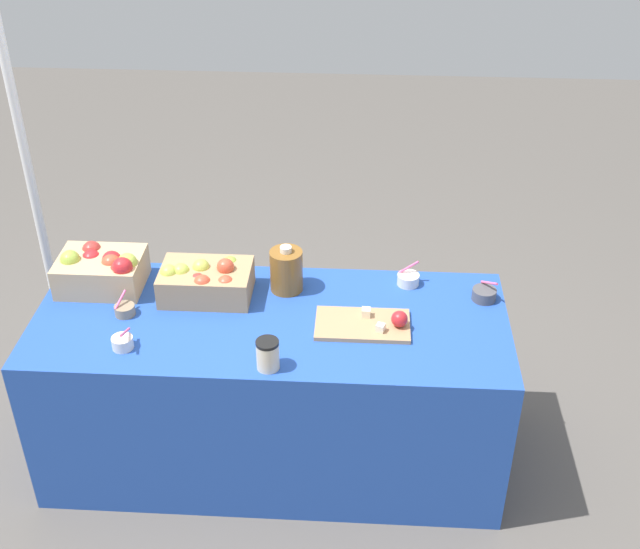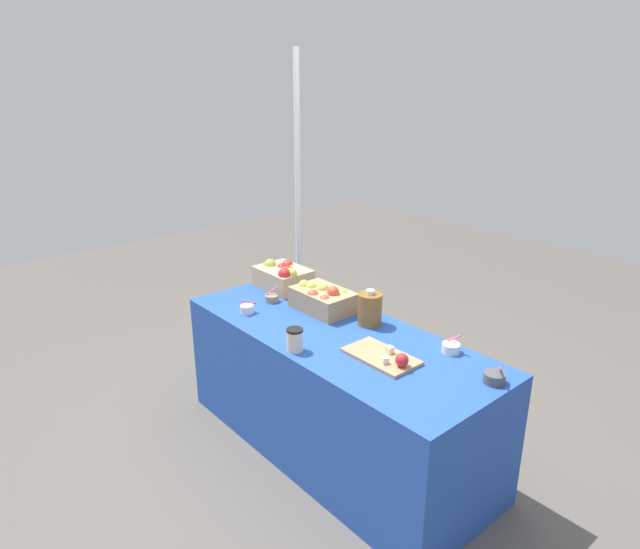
# 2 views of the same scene
# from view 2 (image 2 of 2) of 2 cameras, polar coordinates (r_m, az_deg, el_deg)

# --- Properties ---
(ground_plane) EXTENTS (10.00, 10.00, 0.00)m
(ground_plane) POSITION_cam_2_polar(r_m,az_deg,el_deg) (3.40, 1.56, -17.32)
(ground_plane) COLOR #56514C
(table) EXTENTS (1.90, 0.76, 0.74)m
(table) POSITION_cam_2_polar(r_m,az_deg,el_deg) (3.19, 1.62, -11.99)
(table) COLOR #234CAD
(table) RESTS_ON ground_plane
(apple_crate_left) EXTENTS (0.35, 0.26, 0.19)m
(apple_crate_left) POSITION_cam_2_polar(r_m,az_deg,el_deg) (3.61, -3.82, -0.19)
(apple_crate_left) COLOR tan
(apple_crate_left) RESTS_ON table
(apple_crate_middle) EXTENTS (0.37, 0.24, 0.17)m
(apple_crate_middle) POSITION_cam_2_polar(r_m,az_deg,el_deg) (3.27, 0.26, -2.52)
(apple_crate_middle) COLOR tan
(apple_crate_middle) RESTS_ON table
(cutting_board_front) EXTENTS (0.37, 0.21, 0.08)m
(cutting_board_front) POSITION_cam_2_polar(r_m,az_deg,el_deg) (2.74, 6.71, -8.50)
(cutting_board_front) COLOR tan
(cutting_board_front) RESTS_ON table
(sample_bowl_near) EXTENTS (0.08, 0.10, 0.10)m
(sample_bowl_near) POSITION_cam_2_polar(r_m,az_deg,el_deg) (3.27, -7.58, -3.57)
(sample_bowl_near) COLOR silver
(sample_bowl_near) RESTS_ON table
(sample_bowl_mid) EXTENTS (0.09, 0.09, 0.11)m
(sample_bowl_mid) POSITION_cam_2_polar(r_m,az_deg,el_deg) (2.87, 13.46, -7.42)
(sample_bowl_mid) COLOR silver
(sample_bowl_mid) RESTS_ON table
(sample_bowl_far) EXTENTS (0.08, 0.09, 0.09)m
(sample_bowl_far) POSITION_cam_2_polar(r_m,az_deg,el_deg) (3.42, -5.05, -2.48)
(sample_bowl_far) COLOR gray
(sample_bowl_far) RESTS_ON table
(sample_bowl_extra) EXTENTS (0.10, 0.11, 0.10)m
(sample_bowl_extra) POSITION_cam_2_polar(r_m,az_deg,el_deg) (2.65, 17.66, -10.17)
(sample_bowl_extra) COLOR #4C4C51
(sample_bowl_extra) RESTS_ON table
(cider_jug) EXTENTS (0.14, 0.14, 0.21)m
(cider_jug) POSITION_cam_2_polar(r_m,az_deg,el_deg) (3.08, 5.21, -3.58)
(cider_jug) COLOR brown
(cider_jug) RESTS_ON table
(coffee_cup) EXTENTS (0.09, 0.09, 0.12)m
(coffee_cup) POSITION_cam_2_polar(r_m,az_deg,el_deg) (2.79, -2.63, -6.79)
(coffee_cup) COLOR beige
(coffee_cup) RESTS_ON table
(tent_pole) EXTENTS (0.04, 0.04, 2.26)m
(tent_pole) POSITION_cam_2_polar(r_m,az_deg,el_deg) (4.16, -2.28, 6.87)
(tent_pole) COLOR white
(tent_pole) RESTS_ON ground_plane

